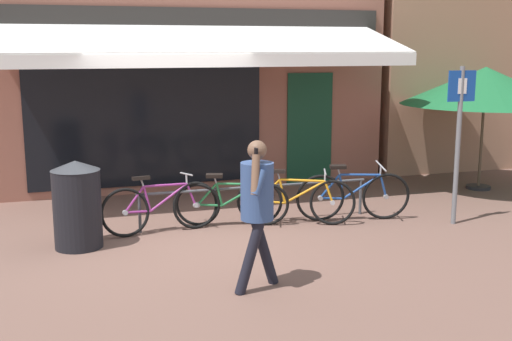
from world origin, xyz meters
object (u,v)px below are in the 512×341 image
bicycle_purple (161,207)px  litter_bin (77,204)px  parking_sign (459,129)px  pedestrian_adult (257,199)px  cafe_parasol (485,86)px  bicycle_orange (296,200)px  bicycle_green (232,203)px  bicycle_blue (353,196)px

bicycle_purple → litter_bin: 1.21m
litter_bin → parking_sign: (5.36, -0.48, 0.84)m
pedestrian_adult → cafe_parasol: 6.48m
bicycle_orange → cafe_parasol: cafe_parasol is taller
pedestrian_adult → litter_bin: pedestrian_adult is taller
bicycle_green → bicycle_orange: (0.92, -0.17, 0.01)m
bicycle_green → pedestrian_adult: bearing=-83.1°
bicycle_blue → litter_bin: litter_bin is taller
cafe_parasol → parking_sign: bearing=-133.8°
bicycle_green → bicycle_blue: 1.83m
bicycle_orange → cafe_parasol: (4.08, 1.23, 1.52)m
bicycle_purple → bicycle_blue: (2.86, -0.26, 0.02)m
bicycle_green → cafe_parasol: bearing=27.8°
bicycle_blue → bicycle_orange: bearing=-173.4°
bicycle_green → parking_sign: parking_sign is taller
cafe_parasol → litter_bin: bearing=-168.8°
bicycle_green → pedestrian_adult: pedestrian_adult is taller
bicycle_green → parking_sign: size_ratio=0.70×
bicycle_blue → pedestrian_adult: 3.16m
bicycle_green → bicycle_purple: bearing=-164.6°
bicycle_blue → parking_sign: parking_sign is taller
bicycle_blue → parking_sign: (1.36, -0.60, 1.03)m
bicycle_orange → litter_bin: size_ratio=1.44×
bicycle_blue → bicycle_green: bearing=-176.1°
bicycle_purple → parking_sign: parking_sign is taller
cafe_parasol → bicycle_green: bearing=-168.0°
bicycle_orange → bicycle_green: bearing=-169.2°
bicycle_orange → parking_sign: 2.58m
parking_sign → cafe_parasol: bearing=46.2°
parking_sign → bicycle_purple: bearing=168.6°
pedestrian_adult → parking_sign: parking_sign is taller
pedestrian_adult → bicycle_green: bearing=-99.4°
bicycle_orange → bicycle_blue: bicycle_blue is taller
bicycle_blue → parking_sign: bearing=-11.9°
bicycle_green → pedestrian_adult: 2.55m
parking_sign → cafe_parasol: 2.68m
bicycle_orange → litter_bin: bearing=-155.3°
bicycle_purple → bicycle_blue: bearing=-12.2°
bicycle_green → bicycle_orange: size_ratio=0.98×
bicycle_blue → cafe_parasol: cafe_parasol is taller
bicycle_purple → parking_sign: 4.43m
bicycle_green → cafe_parasol: size_ratio=0.54×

